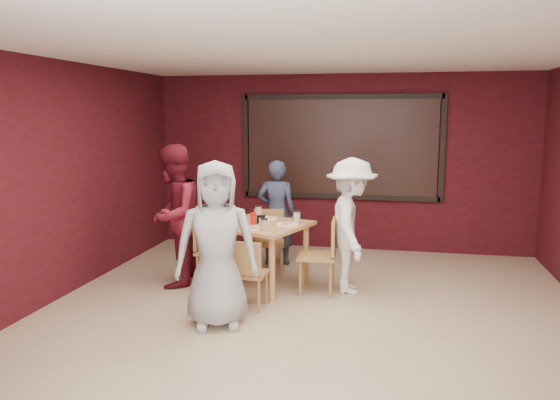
% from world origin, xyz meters
% --- Properties ---
extents(floor, '(7.00, 7.00, 0.00)m').
position_xyz_m(floor, '(0.00, 0.00, 0.00)').
color(floor, tan).
rests_on(floor, ground).
extents(window_blinds, '(3.00, 0.02, 1.50)m').
position_xyz_m(window_blinds, '(0.00, 3.45, 1.65)').
color(window_blinds, black).
extents(dining_table, '(1.32, 1.32, 0.97)m').
position_xyz_m(dining_table, '(-0.76, 1.24, 0.71)').
color(dining_table, tan).
rests_on(dining_table, floor).
extents(chair_front, '(0.40, 0.40, 0.80)m').
position_xyz_m(chair_front, '(-0.71, 0.42, 0.45)').
color(chair_front, '#A1703E').
rests_on(chair_front, floor).
extents(chair_back, '(0.50, 0.50, 0.86)m').
position_xyz_m(chair_back, '(-0.82, 1.95, 0.49)').
color(chair_back, '#A1703E').
rests_on(chair_back, floor).
extents(chair_left, '(0.45, 0.45, 0.87)m').
position_xyz_m(chair_left, '(-1.46, 1.24, 0.49)').
color(chair_left, '#A1703E').
rests_on(chair_left, floor).
extents(chair_right, '(0.47, 0.47, 0.93)m').
position_xyz_m(chair_right, '(0.04, 1.17, 0.52)').
color(chair_right, '#A1703E').
rests_on(chair_right, floor).
extents(diner_front, '(0.97, 0.79, 1.71)m').
position_xyz_m(diner_front, '(-0.90, -0.09, 0.86)').
color(diner_front, '#ADADAD').
rests_on(diner_front, floor).
extents(diner_back, '(0.60, 0.43, 1.53)m').
position_xyz_m(diner_back, '(-0.80, 2.34, 0.76)').
color(diner_back, '#303956').
rests_on(diner_back, floor).
extents(diner_left, '(0.71, 0.89, 1.80)m').
position_xyz_m(diner_left, '(-1.86, 1.12, 0.90)').
color(diner_left, maroon).
rests_on(diner_left, floor).
extents(diner_right, '(0.78, 1.16, 1.65)m').
position_xyz_m(diner_right, '(0.36, 1.31, 0.83)').
color(diner_right, white).
rests_on(diner_right, floor).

